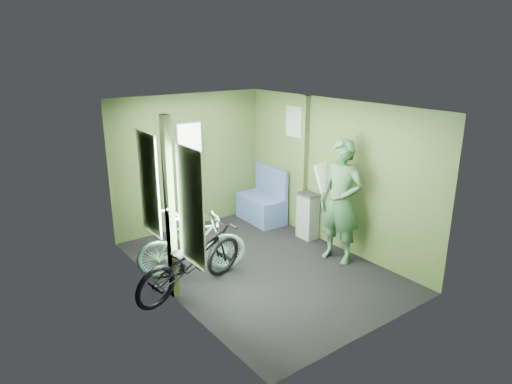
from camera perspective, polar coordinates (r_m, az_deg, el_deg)
room at (r=6.16m, az=0.06°, el=2.78°), size 4.00×4.02×2.31m
bicycle_black at (r=6.10m, az=-7.82°, el=-12.18°), size 1.84×1.09×0.98m
bicycle_mint at (r=6.48m, az=-7.79°, el=-10.25°), size 1.60×1.06×0.95m
passenger at (r=6.64m, az=10.52°, el=-1.20°), size 0.56×0.77×1.81m
waste_box at (r=7.52m, az=6.48°, el=-2.96°), size 0.23×0.32×0.77m
bench_seat at (r=8.25m, az=0.79°, el=-1.65°), size 0.56×0.95×0.98m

